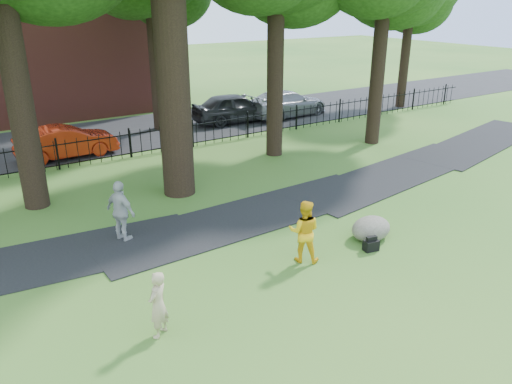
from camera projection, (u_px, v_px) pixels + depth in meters
ground at (300, 280)px, 12.34m from camera, size 120.00×120.00×0.00m
footpath at (250, 216)px, 15.89m from camera, size 36.07×3.85×0.03m
street at (103, 137)px, 24.84m from camera, size 80.00×7.00×0.02m
iron_fence at (130, 144)px, 21.49m from camera, size 44.00×0.04×1.20m
woman at (158, 305)px, 10.07m from camera, size 0.64×0.60×1.47m
man at (304, 231)px, 12.95m from camera, size 1.04×1.03×1.70m
pedestrian at (121, 212)px, 14.01m from camera, size 0.82×1.14×1.80m
boulder at (371, 227)px, 14.34m from camera, size 1.26×0.98×0.71m
backpack at (371, 245)px, 13.71m from camera, size 0.45×0.32×0.30m
red_bag at (379, 229)px, 14.72m from camera, size 0.40×0.27×0.26m
red_sedan at (66, 142)px, 21.47m from camera, size 4.21×1.53×1.38m
grey_car at (235, 108)px, 27.43m from camera, size 4.95×2.35×1.63m
silver_car at (286, 103)px, 28.80m from camera, size 5.43×2.69×1.52m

